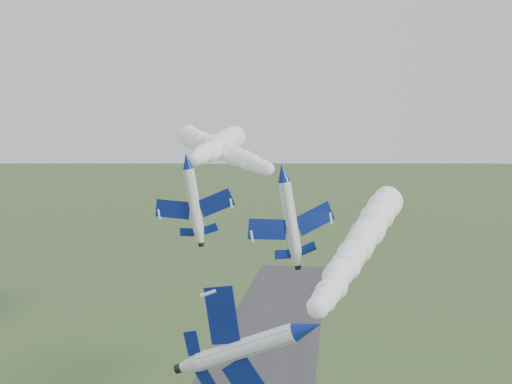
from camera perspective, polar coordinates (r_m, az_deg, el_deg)
jet_lead at (r=40.53m, az=5.21°, el=-13.43°), size 4.64×11.77×9.00m
smoke_trail_jet_lead at (r=72.06m, az=10.98°, el=-4.13°), size 12.42×60.75×4.80m
jet_pair_left at (r=73.08m, az=-6.94°, el=3.10°), size 10.08×12.21×3.26m
smoke_trail_jet_pair_left at (r=108.31m, az=-3.64°, el=4.64°), size 9.20×66.04×5.41m
jet_pair_right at (r=70.50m, az=2.72°, el=1.97°), size 11.21×12.98×3.74m
smoke_trail_jet_pair_right at (r=109.33m, az=-4.11°, el=4.44°), size 35.29×68.62×4.89m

